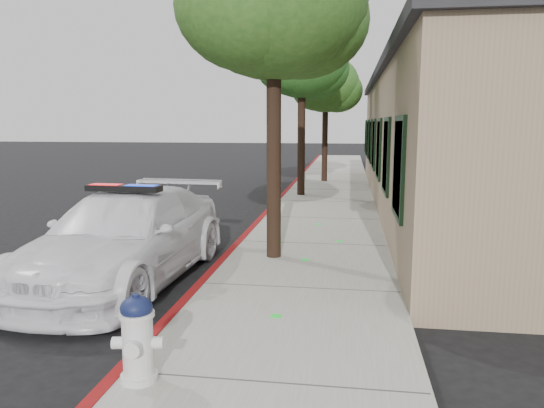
{
  "coord_description": "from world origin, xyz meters",
  "views": [
    {
      "loc": [
        2.36,
        -7.72,
        2.68
      ],
      "look_at": [
        0.76,
        3.08,
        0.96
      ],
      "focal_mm": 34.33,
      "sensor_mm": 36.0,
      "label": 1
    }
  ],
  "objects_px": {
    "street_tree_mid": "(302,62)",
    "street_tree_near": "(275,6)",
    "clapboard_building": "(493,141)",
    "police_car": "(126,236)",
    "fire_hydrant": "(137,338)",
    "street_tree_far": "(326,87)"
  },
  "relations": [
    {
      "from": "police_car",
      "to": "fire_hydrant",
      "type": "relative_size",
      "value": 6.08
    },
    {
      "from": "street_tree_near",
      "to": "street_tree_far",
      "type": "relative_size",
      "value": 1.15
    },
    {
      "from": "clapboard_building",
      "to": "street_tree_mid",
      "type": "xyz_separation_m",
      "value": [
        -5.99,
        1.48,
        2.57
      ]
    },
    {
      "from": "police_car",
      "to": "street_tree_far",
      "type": "distance_m",
      "value": 15.05
    },
    {
      "from": "fire_hydrant",
      "to": "street_tree_near",
      "type": "distance_m",
      "value": 6.47
    },
    {
      "from": "clapboard_building",
      "to": "fire_hydrant",
      "type": "bearing_deg",
      "value": -117.56
    },
    {
      "from": "street_tree_mid",
      "to": "street_tree_far",
      "type": "height_order",
      "value": "street_tree_mid"
    },
    {
      "from": "fire_hydrant",
      "to": "street_tree_mid",
      "type": "relative_size",
      "value": 0.15
    },
    {
      "from": "police_car",
      "to": "fire_hydrant",
      "type": "distance_m",
      "value": 3.95
    },
    {
      "from": "clapboard_building",
      "to": "fire_hydrant",
      "type": "height_order",
      "value": "clapboard_building"
    },
    {
      "from": "fire_hydrant",
      "to": "street_tree_far",
      "type": "xyz_separation_m",
      "value": [
        0.99,
        17.98,
        3.57
      ]
    },
    {
      "from": "fire_hydrant",
      "to": "clapboard_building",
      "type": "bearing_deg",
      "value": 52.97
    },
    {
      "from": "clapboard_building",
      "to": "street_tree_near",
      "type": "bearing_deg",
      "value": -128.39
    },
    {
      "from": "fire_hydrant",
      "to": "street_tree_mid",
      "type": "height_order",
      "value": "street_tree_mid"
    },
    {
      "from": "street_tree_mid",
      "to": "street_tree_near",
      "type": "bearing_deg",
      "value": -88.11
    },
    {
      "from": "clapboard_building",
      "to": "police_car",
      "type": "distance_m",
      "value": 11.84
    },
    {
      "from": "clapboard_building",
      "to": "police_car",
      "type": "relative_size",
      "value": 3.87
    },
    {
      "from": "fire_hydrant",
      "to": "street_tree_mid",
      "type": "distance_m",
      "value": 14.23
    },
    {
      "from": "street_tree_far",
      "to": "clapboard_building",
      "type": "bearing_deg",
      "value": -47.45
    },
    {
      "from": "police_car",
      "to": "street_tree_near",
      "type": "relative_size",
      "value": 0.88
    },
    {
      "from": "street_tree_near",
      "to": "street_tree_far",
      "type": "xyz_separation_m",
      "value": [
        0.35,
        13.02,
        -0.55
      ]
    },
    {
      "from": "police_car",
      "to": "street_tree_mid",
      "type": "bearing_deg",
      "value": 81.67
    }
  ]
}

